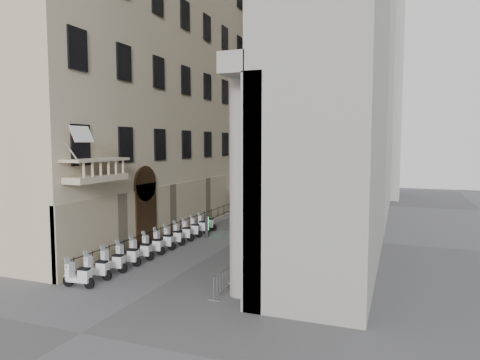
% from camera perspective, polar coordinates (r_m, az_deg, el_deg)
% --- Properties ---
extents(ground, '(120.00, 120.00, 0.00)m').
position_cam_1_polar(ground, '(18.03, -20.46, -18.59)').
color(ground, '#49494B').
rests_on(ground, ground).
extents(left_building, '(5.00, 36.00, 34.00)m').
position_cam_1_polar(left_building, '(40.27, -7.92, 19.13)').
color(left_building, beige).
rests_on(left_building, ground).
extents(far_building, '(22.00, 10.00, 30.00)m').
position_cam_1_polar(far_building, '(61.86, 10.42, 12.20)').
color(far_building, '#A3A29A').
rests_on(far_building, ground).
extents(iron_fence, '(0.30, 28.00, 1.40)m').
position_cam_1_polar(iron_fence, '(34.75, -6.08, -6.88)').
color(iron_fence, black).
rests_on(iron_fence, ground).
extents(blue_awning, '(1.60, 3.00, 3.00)m').
position_cam_1_polar(blue_awning, '(39.61, 10.33, -5.46)').
color(blue_awning, navy).
rests_on(blue_awning, ground).
extents(flag, '(1.00, 1.40, 8.20)m').
position_cam_1_polar(flag, '(24.04, -19.82, -12.54)').
color(flag, '#9E0C11').
rests_on(flag, ground).
extents(scooter_0, '(1.44, 0.68, 1.50)m').
position_cam_1_polar(scooter_0, '(23.11, -20.66, -13.28)').
color(scooter_0, white).
rests_on(scooter_0, ground).
extents(scooter_1, '(1.44, 0.68, 1.50)m').
position_cam_1_polar(scooter_1, '(24.08, -18.51, -12.47)').
color(scooter_1, white).
rests_on(scooter_1, ground).
extents(scooter_2, '(1.44, 0.68, 1.50)m').
position_cam_1_polar(scooter_2, '(25.08, -16.53, -11.71)').
color(scooter_2, white).
rests_on(scooter_2, ground).
extents(scooter_3, '(1.44, 0.68, 1.50)m').
position_cam_1_polar(scooter_3, '(26.12, -14.73, -11.00)').
color(scooter_3, white).
rests_on(scooter_3, ground).
extents(scooter_4, '(1.44, 0.68, 1.50)m').
position_cam_1_polar(scooter_4, '(27.18, -13.07, -10.34)').
color(scooter_4, white).
rests_on(scooter_4, ground).
extents(scooter_5, '(1.44, 0.68, 1.50)m').
position_cam_1_polar(scooter_5, '(28.26, -11.54, -9.71)').
color(scooter_5, white).
rests_on(scooter_5, ground).
extents(scooter_6, '(1.44, 0.68, 1.50)m').
position_cam_1_polar(scooter_6, '(29.37, -10.13, -9.13)').
color(scooter_6, white).
rests_on(scooter_6, ground).
extents(scooter_7, '(1.44, 0.68, 1.50)m').
position_cam_1_polar(scooter_7, '(30.50, -8.83, -8.58)').
color(scooter_7, white).
rests_on(scooter_7, ground).
extents(scooter_8, '(1.44, 0.68, 1.50)m').
position_cam_1_polar(scooter_8, '(31.64, -7.62, -8.07)').
color(scooter_8, white).
rests_on(scooter_8, ground).
extents(scooter_9, '(1.44, 0.68, 1.50)m').
position_cam_1_polar(scooter_9, '(32.79, -6.50, -7.60)').
color(scooter_9, white).
rests_on(scooter_9, ground).
extents(scooter_10, '(1.44, 0.68, 1.50)m').
position_cam_1_polar(scooter_10, '(33.97, -5.46, -7.15)').
color(scooter_10, white).
rests_on(scooter_10, ground).
extents(scooter_11, '(1.44, 0.68, 1.50)m').
position_cam_1_polar(scooter_11, '(35.15, -4.50, -6.73)').
color(scooter_11, white).
rests_on(scooter_11, ground).
extents(barrier_0, '(0.60, 2.40, 1.10)m').
position_cam_1_polar(barrier_0, '(21.05, -2.13, -14.79)').
color(barrier_0, '#A0A2A7').
rests_on(barrier_0, ground).
extents(barrier_1, '(0.60, 2.40, 1.10)m').
position_cam_1_polar(barrier_1, '(23.25, 0.32, -12.85)').
color(barrier_1, '#A0A2A7').
rests_on(barrier_1, ground).
extents(barrier_2, '(0.60, 2.40, 1.10)m').
position_cam_1_polar(barrier_2, '(25.51, 2.30, -11.23)').
color(barrier_2, '#A0A2A7').
rests_on(barrier_2, ground).
extents(barrier_3, '(0.60, 2.40, 1.10)m').
position_cam_1_polar(barrier_3, '(27.80, 3.95, -9.87)').
color(barrier_3, '#A0A2A7').
rests_on(barrier_3, ground).
extents(barrier_4, '(0.60, 2.40, 1.10)m').
position_cam_1_polar(barrier_4, '(30.14, 5.33, -8.71)').
color(barrier_4, '#A0A2A7').
rests_on(barrier_4, ground).
extents(barrier_5, '(0.60, 2.40, 1.10)m').
position_cam_1_polar(barrier_5, '(32.49, 6.51, -7.71)').
color(barrier_5, '#A0A2A7').
rests_on(barrier_5, ground).
extents(security_tent, '(4.10, 4.10, 3.33)m').
position_cam_1_polar(security_tent, '(43.85, 1.03, -0.71)').
color(security_tent, white).
rests_on(security_tent, ground).
extents(street_lamp, '(2.54, 0.55, 7.82)m').
position_cam_1_polar(street_lamp, '(38.52, -0.82, 1.28)').
color(street_lamp, '#95979D').
rests_on(street_lamp, ground).
extents(info_kiosk, '(0.54, 0.82, 1.69)m').
position_cam_1_polar(info_kiosk, '(32.66, -4.46, -6.10)').
color(info_kiosk, black).
rests_on(info_kiosk, ground).
extents(pedestrian_a, '(0.60, 0.42, 1.56)m').
position_cam_1_polar(pedestrian_a, '(36.17, 3.77, -5.13)').
color(pedestrian_a, black).
rests_on(pedestrian_a, ground).
extents(pedestrian_b, '(0.95, 0.84, 1.65)m').
position_cam_1_polar(pedestrian_b, '(40.39, 4.99, -4.02)').
color(pedestrian_b, black).
rests_on(pedestrian_b, ground).
extents(pedestrian_c, '(1.06, 0.96, 1.83)m').
position_cam_1_polar(pedestrian_c, '(50.46, 5.51, -2.12)').
color(pedestrian_c, black).
rests_on(pedestrian_c, ground).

